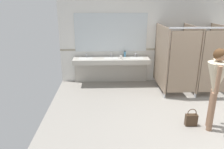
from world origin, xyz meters
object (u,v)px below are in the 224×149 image
Objects in this scene: person_standing at (216,80)px; soap_dispenser at (125,54)px; handbag at (191,119)px; paper_cup at (121,57)px.

person_standing is 8.59× the size of soap_dispenser.
soap_dispenser is (-1.18, 2.68, 0.79)m from handbag.
person_standing is 4.31× the size of handbag.
person_standing reaches higher than handbag.
person_standing is at bearing -61.48° from soap_dispenser.
person_standing is 3.18m from soap_dispenser.
soap_dispenser reaches higher than paper_cup.
handbag is 1.99× the size of soap_dispenser.
paper_cup is at bearing 123.82° from person_standing.
person_standing reaches higher than soap_dispenser.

